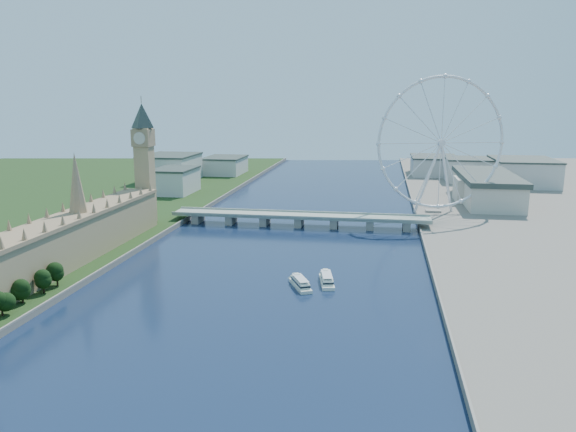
# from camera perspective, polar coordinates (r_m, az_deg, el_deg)

# --- Properties ---
(ground) EXTENTS (2000.00, 2000.00, 0.00)m
(ground) POSITION_cam_1_polar(r_m,az_deg,el_deg) (206.84, -11.74, -19.40)
(ground) COLOR #1A2E4B
(ground) RESTS_ON ground
(parliament_range) EXTENTS (24.00, 200.00, 70.00)m
(parliament_range) POSITION_cam_1_polar(r_m,az_deg,el_deg) (396.97, -20.35, -1.75)
(parliament_range) COLOR tan
(parliament_range) RESTS_ON ground
(big_ben) EXTENTS (20.02, 20.02, 110.00)m
(big_ben) POSITION_cam_1_polar(r_m,az_deg,el_deg) (485.06, -14.45, 6.71)
(big_ben) COLOR tan
(big_ben) RESTS_ON ground
(westminster_bridge) EXTENTS (220.00, 22.00, 9.50)m
(westminster_bridge) POSITION_cam_1_polar(r_m,az_deg,el_deg) (479.46, 1.15, -0.22)
(westminster_bridge) COLOR gray
(westminster_bridge) RESTS_ON ground
(london_eye) EXTENTS (113.60, 39.12, 124.30)m
(london_eye) POSITION_cam_1_polar(r_m,az_deg,el_deg) (523.24, 15.30, 7.12)
(london_eye) COLOR silver
(london_eye) RESTS_ON ground
(county_hall) EXTENTS (54.00, 144.00, 35.00)m
(county_hall) POSITION_cam_1_polar(r_m,az_deg,el_deg) (613.00, 19.41, 1.12)
(county_hall) COLOR beige
(county_hall) RESTS_ON ground
(city_skyline) EXTENTS (505.00, 280.00, 32.00)m
(city_skyline) POSITION_cam_1_polar(r_m,az_deg,el_deg) (730.21, 7.19, 4.66)
(city_skyline) COLOR beige
(city_skyline) RESTS_ON ground
(tour_boat_near) EXTENTS (18.37, 28.56, 6.21)m
(tour_boat_near) POSITION_cam_1_polar(r_m,az_deg,el_deg) (325.70, 1.27, -7.26)
(tour_boat_near) COLOR silver
(tour_boat_near) RESTS_ON ground
(tour_boat_far) EXTENTS (12.75, 30.08, 6.45)m
(tour_boat_far) POSITION_cam_1_polar(r_m,az_deg,el_deg) (332.74, 3.95, -6.87)
(tour_boat_far) COLOR silver
(tour_boat_far) RESTS_ON ground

